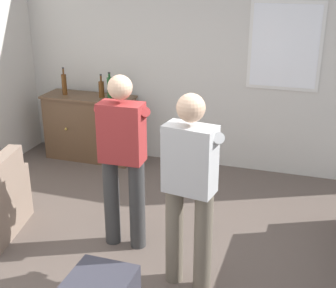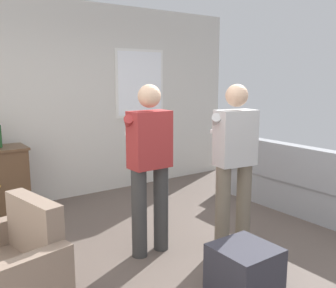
% 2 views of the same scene
% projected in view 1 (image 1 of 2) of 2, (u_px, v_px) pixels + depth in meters
% --- Properties ---
extents(ground, '(10.40, 10.40, 0.00)m').
position_uv_depth(ground, '(136.00, 274.00, 4.13)').
color(ground, brown).
extents(wall_back_with_window, '(5.20, 0.15, 2.80)m').
position_uv_depth(wall_back_with_window, '(212.00, 61.00, 5.98)').
color(wall_back_with_window, beige).
rests_on(wall_back_with_window, ground).
extents(sideboard_cabinet, '(1.25, 0.49, 0.90)m').
position_uv_depth(sideboard_cabinet, '(90.00, 127.00, 6.47)').
color(sideboard_cabinet, brown).
rests_on(sideboard_cabinet, ground).
extents(bottle_wine_green, '(0.07, 0.07, 0.35)m').
position_uv_depth(bottle_wine_green, '(110.00, 87.00, 6.17)').
color(bottle_wine_green, '#1E4C23').
rests_on(bottle_wine_green, sideboard_cabinet).
extents(bottle_liquor_amber, '(0.07, 0.07, 0.31)m').
position_uv_depth(bottle_liquor_amber, '(101.00, 89.00, 6.22)').
color(bottle_liquor_amber, '#593314').
rests_on(bottle_liquor_amber, sideboard_cabinet).
extents(bottle_spirits_clear, '(0.07, 0.07, 0.38)m').
position_uv_depth(bottle_spirits_clear, '(64.00, 84.00, 6.34)').
color(bottle_spirits_clear, '#593314').
rests_on(bottle_spirits_clear, sideboard_cabinet).
extents(person_standing_left, '(0.56, 0.48, 1.68)m').
position_uv_depth(person_standing_left, '(123.00, 155.00, 4.27)').
color(person_standing_left, '#383838').
rests_on(person_standing_left, ground).
extents(person_standing_right, '(0.55, 0.50, 1.68)m').
position_uv_depth(person_standing_right, '(190.00, 184.00, 3.70)').
color(person_standing_right, '#6B6051').
rests_on(person_standing_right, ground).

